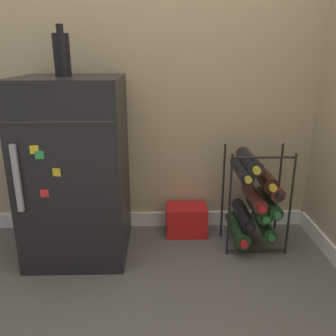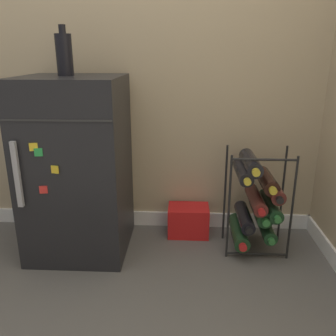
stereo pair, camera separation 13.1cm
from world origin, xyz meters
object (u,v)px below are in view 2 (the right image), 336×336
Objects in this scene: mini_fridge at (77,167)px; wine_rack at (256,201)px; fridge_top_bottle at (64,54)px; soda_box at (188,220)px.

wine_rack is at bearing 1.51° from mini_fridge.
fridge_top_bottle is at bearing 140.45° from mini_fridge.
fridge_top_bottle reaches higher than soda_box.
wine_rack is 1.22m from fridge_top_bottle.
soda_box is at bearing 13.58° from fridge_top_bottle.
soda_box is 1.02× the size of fridge_top_bottle.
mini_fridge is at bearing -178.49° from wine_rack.
wine_rack is (0.94, 0.02, -0.18)m from mini_fridge.
fridge_top_bottle is (-0.02, 0.02, 0.56)m from mini_fridge.
fridge_top_bottle is at bearing -179.72° from wine_rack.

